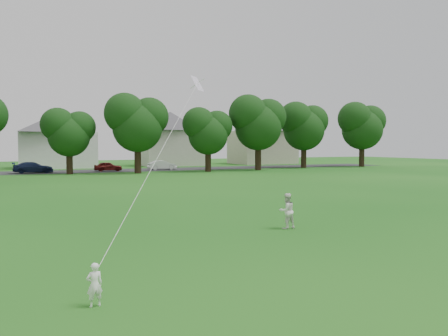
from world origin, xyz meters
name	(u,v)px	position (x,y,z in m)	size (l,w,h in m)	color
ground	(200,255)	(0.00, 0.00, 0.00)	(160.00, 160.00, 0.00)	#135513
street	(64,172)	(0.00, 42.00, 0.01)	(90.00, 7.00, 0.01)	#2D2D30
toddler	(95,285)	(-3.28, -2.79, 0.42)	(0.31, 0.20, 0.85)	white
older_boy	(287,211)	(4.30, 2.22, 0.65)	(0.64, 0.50, 1.31)	white
kite	(168,137)	(0.01, 2.88, 3.32)	(3.74, 6.11, 14.20)	silver
tree_row	(65,115)	(-0.29, 36.09, 6.18)	(81.84, 9.19, 10.82)	black
house_row	(65,133)	(1.07, 52.00, 4.76)	(77.45, 13.86, 9.80)	beige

